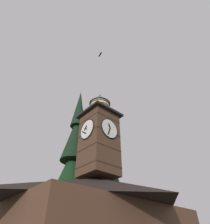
# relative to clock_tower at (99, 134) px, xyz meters

# --- Properties ---
(clock_tower) EXTENTS (3.80, 3.80, 9.97)m
(clock_tower) POSITION_rel_clock_tower_xyz_m (0.00, 0.00, 0.00)
(clock_tower) COLOR #4C3323
(clock_tower) RESTS_ON building_main
(pine_tree_behind) EXTENTS (5.89, 5.89, 20.63)m
(pine_tree_behind) POSITION_rel_clock_tower_xyz_m (0.19, -4.07, -4.27)
(pine_tree_behind) COLOR #473323
(pine_tree_behind) RESTS_ON ground_plane
(pine_tree_aside) EXTENTS (6.23, 6.23, 16.01)m
(pine_tree_aside) POSITION_rel_clock_tower_xyz_m (-6.22, -5.12, -5.98)
(pine_tree_aside) COLOR #473323
(pine_tree_aside) RESTS_ON ground_plane
(moon) EXTENTS (1.65, 1.65, 1.65)m
(moon) POSITION_rel_clock_tower_xyz_m (-12.07, -30.25, 2.37)
(moon) COLOR silver
(flying_bird_high) EXTENTS (0.30, 0.71, 0.11)m
(flying_bird_high) POSITION_rel_clock_tower_xyz_m (2.30, 2.68, 8.58)
(flying_bird_high) COLOR black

